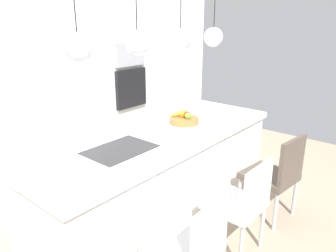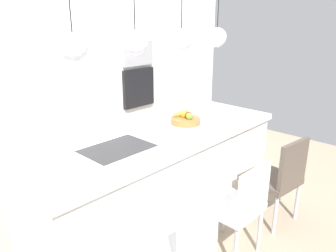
# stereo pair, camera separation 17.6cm
# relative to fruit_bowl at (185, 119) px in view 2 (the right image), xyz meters

# --- Properties ---
(floor) EXTENTS (6.60, 6.60, 0.00)m
(floor) POSITION_rel_fruit_bowl_xyz_m (-0.39, -0.03, -0.95)
(floor) COLOR tan
(floor) RESTS_ON ground
(back_wall) EXTENTS (6.00, 0.10, 2.60)m
(back_wall) POSITION_rel_fruit_bowl_xyz_m (-0.39, 1.62, 0.35)
(back_wall) COLOR white
(back_wall) RESTS_ON ground
(kitchen_island) EXTENTS (2.67, 0.89, 0.91)m
(kitchen_island) POSITION_rel_fruit_bowl_xyz_m (-0.39, -0.03, -0.50)
(kitchen_island) COLOR white
(kitchen_island) RESTS_ON ground
(sink_basin) EXTENTS (0.56, 0.40, 0.02)m
(sink_basin) POSITION_rel_fruit_bowl_xyz_m (-0.90, -0.03, -0.05)
(sink_basin) COLOR #2D2D30
(sink_basin) RESTS_ON kitchen_island
(faucet) EXTENTS (0.02, 0.17, 0.22)m
(faucet) POSITION_rel_fruit_bowl_xyz_m (-0.90, 0.18, 0.10)
(faucet) COLOR silver
(faucet) RESTS_ON kitchen_island
(fruit_bowl) EXTENTS (0.30, 0.30, 0.15)m
(fruit_bowl) POSITION_rel_fruit_bowl_xyz_m (0.00, 0.00, 0.00)
(fruit_bowl) COLOR #9E6B38
(fruit_bowl) RESTS_ON kitchen_island
(microwave) EXTENTS (0.54, 0.08, 0.34)m
(microwave) POSITION_rel_fruit_bowl_xyz_m (0.73, 1.55, 0.50)
(microwave) COLOR #9E9EA3
(microwave) RESTS_ON back_wall
(oven) EXTENTS (0.56, 0.08, 0.56)m
(oven) POSITION_rel_fruit_bowl_xyz_m (0.73, 1.55, -0.00)
(oven) COLOR black
(oven) RESTS_ON back_wall
(chair_near) EXTENTS (0.43, 0.47, 0.85)m
(chair_near) POSITION_rel_fruit_bowl_xyz_m (-1.06, -0.87, -0.47)
(chair_near) COLOR silver
(chair_near) RESTS_ON ground
(chair_middle) EXTENTS (0.43, 0.44, 0.85)m
(chair_middle) POSITION_rel_fruit_bowl_xyz_m (-0.35, -0.87, -0.46)
(chair_middle) COLOR white
(chair_middle) RESTS_ON ground
(chair_far) EXTENTS (0.49, 0.52, 0.88)m
(chair_far) POSITION_rel_fruit_bowl_xyz_m (0.34, -0.88, -0.47)
(chair_far) COLOR brown
(chair_far) RESTS_ON ground
(pendant_light_left) EXTENTS (0.20, 0.20, 0.80)m
(pendant_light_left) POSITION_rel_fruit_bowl_xyz_m (-1.23, -0.03, 0.79)
(pendant_light_left) COLOR silver
(pendant_light_center_left) EXTENTS (0.20, 0.20, 0.80)m
(pendant_light_center_left) POSITION_rel_fruit_bowl_xyz_m (-0.67, -0.03, 0.79)
(pendant_light_center_left) COLOR silver
(pendant_light_center_right) EXTENTS (0.20, 0.20, 0.80)m
(pendant_light_center_right) POSITION_rel_fruit_bowl_xyz_m (-0.12, -0.03, 0.79)
(pendant_light_center_right) COLOR silver
(pendant_light_right) EXTENTS (0.20, 0.20, 0.80)m
(pendant_light_right) POSITION_rel_fruit_bowl_xyz_m (0.44, -0.03, 0.79)
(pendant_light_right) COLOR silver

